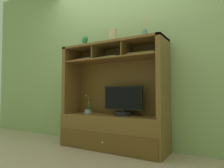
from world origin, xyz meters
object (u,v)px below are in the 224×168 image
at_px(tv_monitor, 123,103).
at_px(magazine_stack_left, 112,58).
at_px(media_console, 112,116).
at_px(ceramic_vase, 113,37).
at_px(magazine_stack_right, 87,60).
at_px(diffuser_bottle, 145,34).
at_px(potted_succulent, 85,42).
at_px(magazine_stack_centre, 143,55).
at_px(potted_orchid, 88,111).

bearing_deg(tv_monitor, magazine_stack_left, 176.27).
bearing_deg(media_console, ceramic_vase, 90.00).
xyz_separation_m(media_console, magazine_stack_right, (-0.42, -0.03, 0.79)).
distance_m(diffuser_bottle, potted_succulent, 0.97).
height_order(media_console, magazine_stack_left, media_console).
bearing_deg(magazine_stack_left, magazine_stack_centre, 0.70).
relative_size(magazine_stack_centre, magazine_stack_right, 1.00).
height_order(magazine_stack_left, magazine_stack_right, magazine_stack_left).
relative_size(tv_monitor, ceramic_vase, 2.68).
xyz_separation_m(magazine_stack_right, ceramic_vase, (0.42, 0.04, 0.30)).
xyz_separation_m(media_console, tv_monitor, (0.17, -0.00, 0.18)).
bearing_deg(potted_succulent, potted_orchid, 14.73).
bearing_deg(potted_succulent, media_console, 0.50).
bearing_deg(ceramic_vase, tv_monitor, -3.39).
bearing_deg(potted_succulent, magazine_stack_right, -24.09).
relative_size(magazine_stack_left, ceramic_vase, 1.71).
bearing_deg(ceramic_vase, potted_orchid, 179.57).
bearing_deg(tv_monitor, potted_orchid, 178.74).
height_order(potted_orchid, diffuser_bottle, diffuser_bottle).
bearing_deg(tv_monitor, potted_succulent, -179.72).
height_order(magazine_stack_right, ceramic_vase, ceramic_vase).
height_order(media_console, potted_succulent, potted_succulent).
height_order(potted_orchid, magazine_stack_right, magazine_stack_right).
distance_m(tv_monitor, magazine_stack_right, 0.85).
xyz_separation_m(tv_monitor, diffuser_bottle, (0.32, -0.02, 0.87)).
distance_m(potted_orchid, diffuser_bottle, 1.35).
bearing_deg(magazine_stack_left, media_console, -35.09).
height_order(potted_orchid, potted_succulent, potted_succulent).
height_order(media_console, potted_orchid, media_console).
bearing_deg(diffuser_bottle, magazine_stack_left, 176.69).
xyz_separation_m(potted_orchid, magazine_stack_right, (0.01, -0.05, 0.74)).
height_order(magazine_stack_left, magazine_stack_centre, same).
relative_size(media_console, ceramic_vase, 7.19).
relative_size(magazine_stack_left, diffuser_bottle, 1.18).
relative_size(magazine_stack_left, potted_succulent, 2.01).
distance_m(media_console, potted_succulent, 1.19).
xyz_separation_m(magazine_stack_centre, ceramic_vase, (-0.45, -0.01, 0.30)).
bearing_deg(media_console, tv_monitor, -0.34).
xyz_separation_m(diffuser_bottle, potted_succulent, (-0.97, 0.01, 0.03)).
bearing_deg(magazine_stack_centre, media_console, -177.89).
height_order(magazine_stack_centre, magazine_stack_right, magazine_stack_centre).
bearing_deg(magazine_stack_right, tv_monitor, 3.23).
bearing_deg(tv_monitor, diffuser_bottle, -3.07).
bearing_deg(magazine_stack_left, diffuser_bottle, -3.31).
height_order(potted_orchid, magazine_stack_centre, magazine_stack_centre).
distance_m(potted_orchid, magazine_stack_centre, 1.14).
xyz_separation_m(magazine_stack_centre, potted_succulent, (-0.93, -0.02, 0.29)).
bearing_deg(potted_orchid, magazine_stack_right, -83.77).
distance_m(tv_monitor, ceramic_vase, 0.93).
height_order(media_console, magazine_stack_centre, media_console).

